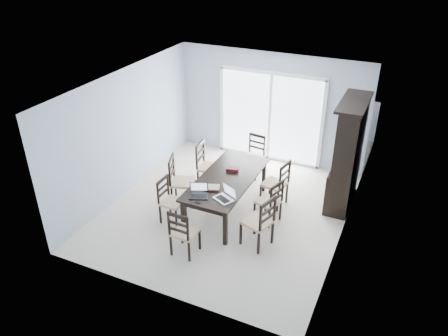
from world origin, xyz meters
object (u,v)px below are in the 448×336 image
at_px(chair_right_mid, 272,198).
at_px(laptop_dark, 199,194).
at_px(chair_left_near, 168,196).
at_px(chair_end_near, 182,229).
at_px(china_hutch, 347,156).
at_px(cell_phone, 198,202).
at_px(hot_tub, 262,118).
at_px(chair_right_near, 262,217).
at_px(dining_table, 227,181).
at_px(game_box, 232,169).
at_px(chair_right_far, 279,179).
at_px(chair_end_far, 255,151).
at_px(laptop_silver, 223,197).
at_px(chair_left_mid, 178,176).
at_px(chair_left_far, 206,161).

relative_size(chair_right_mid, laptop_dark, 2.63).
bearing_deg(chair_left_near, chair_end_near, 43.67).
relative_size(china_hutch, cell_phone, 21.34).
height_order(china_hutch, hot_tub, china_hutch).
height_order(chair_right_near, laptop_dark, chair_right_near).
relative_size(dining_table, chair_left_near, 2.11).
height_order(chair_right_near, game_box, chair_right_near).
relative_size(chair_right_near, chair_right_far, 1.01).
distance_m(chair_right_far, game_box, 0.95).
xyz_separation_m(chair_left_near, hot_tub, (0.29, 4.36, -0.03)).
height_order(china_hutch, chair_end_far, china_hutch).
bearing_deg(china_hutch, chair_right_near, -116.41).
relative_size(chair_right_far, chair_end_far, 1.06).
xyz_separation_m(china_hutch, laptop_dark, (-2.21, -2.07, -0.27)).
height_order(laptop_dark, laptop_silver, laptop_silver).
distance_m(chair_left_near, hot_tub, 4.37).
relative_size(laptop_dark, game_box, 1.59).
relative_size(chair_left_mid, chair_end_near, 1.13).
xyz_separation_m(dining_table, laptop_silver, (0.26, -0.73, 0.13)).
distance_m(chair_left_near, game_box, 1.38).
distance_m(chair_left_far, chair_end_far, 1.23).
relative_size(dining_table, cell_phone, 21.34).
relative_size(china_hutch, chair_right_mid, 2.11).
distance_m(dining_table, chair_left_mid, 1.02).
bearing_deg(chair_left_mid, chair_left_near, -7.50).
xyz_separation_m(chair_right_near, laptop_silver, (-0.75, 0.05, 0.19)).
relative_size(laptop_silver, game_box, 1.68).
bearing_deg(chair_end_near, chair_right_far, 67.21).
relative_size(chair_left_near, hot_tub, 0.50).
bearing_deg(chair_end_near, chair_left_far, 108.77).
distance_m(dining_table, chair_left_far, 1.02).
bearing_deg(chair_end_far, chair_right_far, 139.21).
distance_m(chair_left_near, chair_right_mid, 1.96).
height_order(dining_table, game_box, game_box).
height_order(chair_right_mid, cell_phone, chair_right_mid).
distance_m(chair_end_far, laptop_dark, 2.46).
distance_m(chair_end_near, laptop_dark, 0.79).
distance_m(dining_table, game_box, 0.32).
relative_size(dining_table, chair_right_far, 1.90).
relative_size(chair_left_near, chair_right_far, 0.90).
height_order(chair_right_near, cell_phone, chair_right_near).
bearing_deg(chair_right_mid, dining_table, 107.01).
relative_size(chair_left_near, game_box, 4.19).
relative_size(laptop_dark, cell_phone, 3.84).
xyz_separation_m(dining_table, chair_right_near, (1.01, -0.78, -0.05)).
height_order(chair_left_mid, chair_end_near, chair_left_mid).
relative_size(china_hutch, laptop_silver, 5.27).
bearing_deg(laptop_silver, laptop_dark, -141.90).
height_order(dining_table, chair_left_mid, chair_left_mid).
xyz_separation_m(chair_left_mid, chair_right_mid, (1.95, 0.13, -0.08)).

